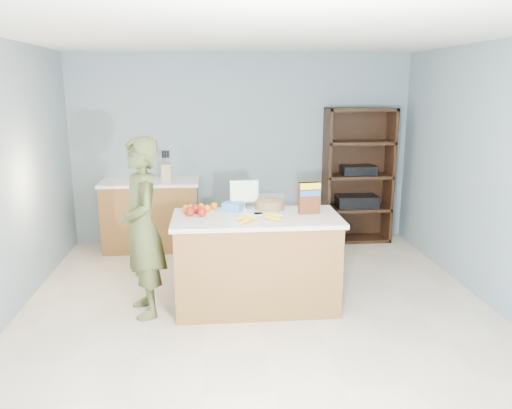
{
  "coord_description": "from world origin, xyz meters",
  "views": [
    {
      "loc": [
        -0.4,
        -4.16,
        2.09
      ],
      "look_at": [
        0.0,
        0.35,
        1.0
      ],
      "focal_mm": 35.0,
      "sensor_mm": 36.0,
      "label": 1
    }
  ],
  "objects": [
    {
      "name": "knife_block",
      "position": [
        -0.98,
        2.13,
        1.02
      ],
      "size": [
        0.12,
        0.1,
        0.31
      ],
      "color": "tan",
      "rests_on": "back_cabinet"
    },
    {
      "name": "salad_bowl",
      "position": [
        0.15,
        0.57,
        0.96
      ],
      "size": [
        0.3,
        0.3,
        0.13
      ],
      "color": "#267219",
      "rests_on": "counter_peninsula"
    },
    {
      "name": "tv",
      "position": [
        -0.09,
        0.62,
        1.06
      ],
      "size": [
        0.28,
        0.12,
        0.28
      ],
      "color": "silver",
      "rests_on": "counter_peninsula"
    },
    {
      "name": "envelopes",
      "position": [
        0.03,
        0.38,
        0.9
      ],
      "size": [
        0.37,
        0.16,
        0.0
      ],
      "color": "white",
      "rests_on": "counter_peninsula"
    },
    {
      "name": "back_cabinet",
      "position": [
        -1.2,
        2.2,
        0.45
      ],
      "size": [
        1.24,
        0.62,
        0.9
      ],
      "color": "brown",
      "rests_on": "ground"
    },
    {
      "name": "blue_carton",
      "position": [
        -0.21,
        0.53,
        0.94
      ],
      "size": [
        0.21,
        0.18,
        0.08
      ],
      "primitive_type": "cube",
      "rotation": [
        0.0,
        0.0,
        -0.43
      ],
      "color": "blue",
      "rests_on": "counter_peninsula"
    },
    {
      "name": "shelving_unit",
      "position": [
        1.55,
        2.35,
        0.86
      ],
      "size": [
        0.9,
        0.4,
        1.8
      ],
      "color": "black",
      "rests_on": "ground"
    },
    {
      "name": "counter_peninsula",
      "position": [
        0.0,
        0.3,
        0.42
      ],
      "size": [
        1.56,
        0.76,
        0.9
      ],
      "color": "brown",
      "rests_on": "ground"
    },
    {
      "name": "floor",
      "position": [
        0.0,
        0.0,
        0.0
      ],
      "size": [
        4.5,
        5.0,
        0.02
      ],
      "primitive_type": "cube",
      "color": "beige",
      "rests_on": "ground"
    },
    {
      "name": "cereal_box",
      "position": [
        0.5,
        0.36,
        1.07
      ],
      "size": [
        0.21,
        0.1,
        0.3
      ],
      "color": "#592B14",
      "rests_on": "counter_peninsula"
    },
    {
      "name": "bananas",
      "position": [
        0.02,
        0.15,
        0.92
      ],
      "size": [
        0.45,
        0.28,
        0.04
      ],
      "color": "yellow",
      "rests_on": "counter_peninsula"
    },
    {
      "name": "person",
      "position": [
        -1.05,
        0.26,
        0.83
      ],
      "size": [
        0.56,
        0.7,
        1.65
      ],
      "primitive_type": "imported",
      "rotation": [
        0.0,
        0.0,
        -1.25
      ],
      "color": "#464E26",
      "rests_on": "ground"
    },
    {
      "name": "oranges",
      "position": [
        -0.55,
        0.52,
        0.93
      ],
      "size": [
        0.34,
        0.23,
        0.07
      ],
      "color": "orange",
      "rests_on": "counter_peninsula"
    },
    {
      "name": "walls",
      "position": [
        0.0,
        0.0,
        1.65
      ],
      "size": [
        4.52,
        5.02,
        2.51
      ],
      "color": "gray",
      "rests_on": "ground"
    },
    {
      "name": "apples",
      "position": [
        -0.56,
        0.38,
        0.94
      ],
      "size": [
        0.2,
        0.22,
        0.09
      ],
      "color": "maroon",
      "rests_on": "counter_peninsula"
    }
  ]
}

